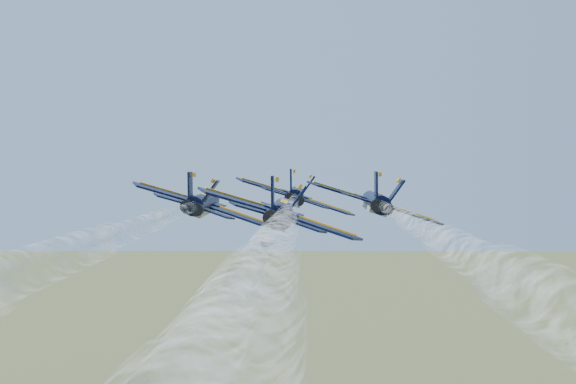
{
  "coord_description": "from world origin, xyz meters",
  "views": [
    {
      "loc": [
        -0.62,
        -96.33,
        112.19
      ],
      "look_at": [
        0.8,
        -1.9,
        107.92
      ],
      "focal_mm": 55.0,
      "sensor_mm": 36.0,
      "label": 1
    }
  ],
  "objects_px": {
    "jet_lead": "(296,196)",
    "jet_slot": "(281,212)",
    "jet_right": "(375,202)",
    "jet_left": "(203,203)"
  },
  "relations": [
    {
      "from": "jet_lead",
      "to": "jet_slot",
      "type": "relative_size",
      "value": 1.0
    },
    {
      "from": "jet_lead",
      "to": "jet_right",
      "type": "relative_size",
      "value": 1.0
    },
    {
      "from": "jet_lead",
      "to": "jet_slot",
      "type": "distance_m",
      "value": 29.91
    },
    {
      "from": "jet_slot",
      "to": "jet_left",
      "type": "bearing_deg",
      "value": 121.17
    },
    {
      "from": "jet_lead",
      "to": "jet_right",
      "type": "xyz_separation_m",
      "value": [
        8.14,
        -13.99,
        0.0
      ]
    },
    {
      "from": "jet_lead",
      "to": "jet_right",
      "type": "bearing_deg",
      "value": -57.54
    },
    {
      "from": "jet_lead",
      "to": "jet_slot",
      "type": "xyz_separation_m",
      "value": [
        -2.03,
        -29.84,
        0.0
      ]
    },
    {
      "from": "jet_right",
      "to": "jet_slot",
      "type": "height_order",
      "value": "same"
    },
    {
      "from": "jet_left",
      "to": "jet_slot",
      "type": "bearing_deg",
      "value": -58.83
    },
    {
      "from": "jet_lead",
      "to": "jet_left",
      "type": "relative_size",
      "value": 1.0
    }
  ]
}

